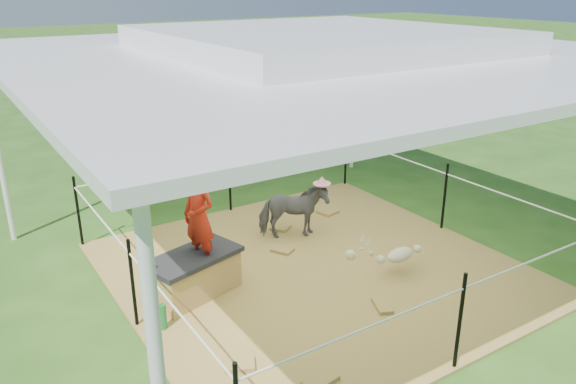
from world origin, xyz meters
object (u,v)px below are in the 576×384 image
pony (293,211)px  trash_barrel (304,113)px  woman (198,208)px  distant_person (200,100)px  straw_bale (194,277)px  picnic_table_far (291,88)px  green_bottle (163,317)px  foal (400,252)px  picnic_table_near (189,112)px

pony → trash_barrel: 6.10m
woman → distant_person: 8.64m
straw_bale → woman: size_ratio=0.83×
pony → distant_person: distant_person is taller
trash_barrel → picnic_table_far: trash_barrel is taller
picnic_table_far → distant_person: (-3.26, -0.76, 0.12)m
green_bottle → foal: (2.84, -0.44, 0.14)m
woman → distant_person: size_ratio=1.12×
picnic_table_near → picnic_table_far: picnic_table_far is taller
woman → foal: 2.49m
woman → pony: (1.66, 0.66, -0.65)m
straw_bale → distant_person: (3.65, 7.87, 0.28)m
green_bottle → picnic_table_far: 11.74m
foal → distant_person: distant_person is taller
green_bottle → distant_person: 9.32m
trash_barrel → picnic_table_far: bearing=62.4°
foal → distant_person: (1.35, 8.75, 0.22)m
woman → green_bottle: 1.20m
picnic_table_far → picnic_table_near: bearing=-153.8°
picnic_table_near → picnic_table_far: size_ratio=0.89×
straw_bale → foal: 2.46m
foal → picnic_table_far: picnic_table_far is taller
straw_bale → foal: foal is taller
straw_bale → trash_barrel: bearing=46.5°
green_bottle → trash_barrel: trash_barrel is taller
pony → picnic_table_far: bearing=-11.3°
trash_barrel → picnic_table_far: (1.57, 3.01, -0.01)m
woman → trash_barrel: woman is taller
woman → picnic_table_far: 11.00m
green_bottle → pony: pony is taller
green_bottle → trash_barrel: size_ratio=0.33×
straw_bale → picnic_table_near: (3.14, 7.41, 0.11)m
picnic_table_near → distant_person: distant_person is taller
picnic_table_far → distant_person: bearing=-158.5°
foal → trash_barrel: 7.17m
pony → distant_person: (1.88, 7.20, 0.11)m
woman → pony: size_ratio=1.29×
trash_barrel → distant_person: (-1.68, 2.25, 0.11)m
picnic_table_near → pony: bearing=-110.3°
picnic_table_near → picnic_table_far: (3.76, 1.21, 0.05)m
trash_barrel → distant_person: bearing=126.7°
straw_bale → pony: 1.89m
green_bottle → foal: 2.88m
foal → pony: bearing=103.8°
picnic_table_far → pony: bearing=-114.4°
pony → foal: (0.53, -1.55, -0.11)m
woman → picnic_table_far: woman is taller
woman → green_bottle: size_ratio=4.32×
woman → pony: 1.90m
picnic_table_far → distant_person: 3.34m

